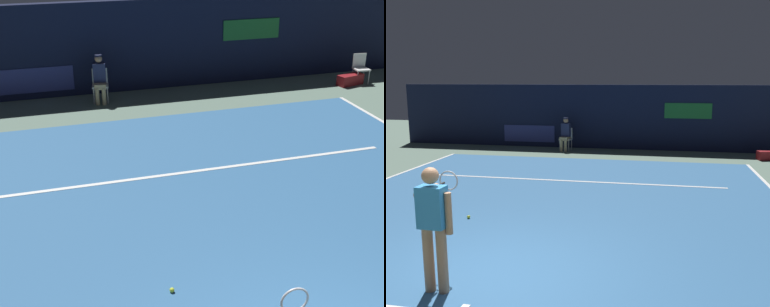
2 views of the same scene
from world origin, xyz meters
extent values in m
plane|color=slate|center=(0.00, 4.14, 0.00)|extent=(33.58, 33.58, 0.00)
cube|color=#336699|center=(0.00, 4.14, 0.01)|extent=(10.70, 10.28, 0.01)
cube|color=white|center=(0.00, 5.94, 0.01)|extent=(8.35, 0.10, 0.01)
cube|color=#141933|center=(0.00, 11.81, 1.30)|extent=(17.28, 0.30, 2.60)
cube|color=navy|center=(-3.02, 11.65, 0.55)|extent=(2.20, 0.04, 0.70)
cube|color=#1E6B2D|center=(3.46, 11.65, 1.60)|extent=(1.80, 0.04, 0.60)
torus|color=#B2B2B7|center=(-0.73, 0.35, 1.35)|extent=(0.30, 0.03, 0.30)
cube|color=white|center=(-1.28, 10.89, 0.46)|extent=(0.49, 0.46, 0.04)
cube|color=white|center=(-1.25, 11.08, 0.69)|extent=(0.42, 0.09, 0.42)
cylinder|color=#B2B2B7|center=(-1.49, 10.74, 0.23)|extent=(0.03, 0.03, 0.46)
cylinder|color=#B2B2B7|center=(-1.12, 10.69, 0.23)|extent=(0.03, 0.03, 0.46)
cylinder|color=#B2B2B7|center=(-1.44, 11.08, 0.23)|extent=(0.03, 0.03, 0.46)
cylinder|color=#B2B2B7|center=(-1.07, 11.03, 0.23)|extent=(0.03, 0.03, 0.46)
cube|color=tan|center=(-1.29, 10.81, 0.50)|extent=(0.37, 0.44, 0.14)
cylinder|color=tan|center=(-1.40, 10.64, 0.23)|extent=(0.11, 0.11, 0.46)
cylinder|color=tan|center=(-1.22, 10.62, 0.23)|extent=(0.11, 0.11, 0.46)
cube|color=#23284C|center=(-1.27, 10.93, 0.83)|extent=(0.37, 0.27, 0.52)
sphere|color=tan|center=(-1.27, 10.93, 1.21)|extent=(0.20, 0.20, 0.20)
cylinder|color=#141933|center=(-1.27, 10.93, 1.30)|extent=(0.19, 0.19, 0.04)
cube|color=white|center=(6.63, 10.40, 0.44)|extent=(0.48, 0.44, 0.04)
cube|color=white|center=(6.65, 10.60, 0.67)|extent=(0.42, 0.07, 0.42)
cylinder|color=#B2B2B7|center=(6.43, 10.25, 0.22)|extent=(0.03, 0.03, 0.44)
cylinder|color=#B2B2B7|center=(6.80, 10.21, 0.22)|extent=(0.03, 0.03, 0.44)
cylinder|color=#B2B2B7|center=(6.46, 10.59, 0.22)|extent=(0.03, 0.03, 0.44)
cylinder|color=#B2B2B7|center=(6.83, 10.55, 0.22)|extent=(0.03, 0.03, 0.44)
sphere|color=#CCE033|center=(-1.45, 2.42, 0.05)|extent=(0.07, 0.07, 0.07)
cube|color=maroon|center=(6.24, 10.33, 0.16)|extent=(0.89, 0.51, 0.32)
camera|label=1|loc=(-2.87, -3.32, 4.80)|focal=49.70mm
camera|label=2|loc=(2.32, -5.26, 2.86)|focal=39.23mm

